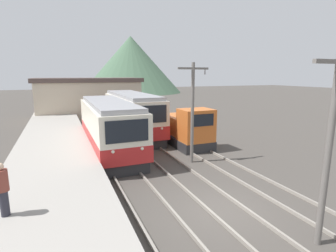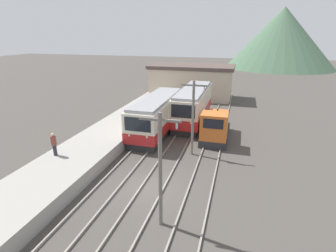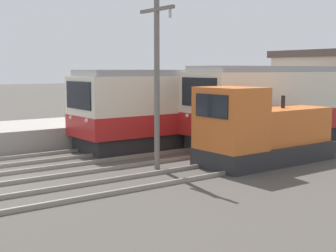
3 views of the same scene
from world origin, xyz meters
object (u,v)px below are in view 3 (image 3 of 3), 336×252
commuter_train_center (280,108)px  commuter_train_left (176,110)px  catenary_mast_mid (157,77)px  shunting_locomotive (261,132)px

commuter_train_center → commuter_train_left: bearing=-122.6°
commuter_train_left → catenary_mast_mid: (4.31, -4.15, 1.67)m
commuter_train_center → shunting_locomotive: size_ratio=1.84×
commuter_train_left → catenary_mast_mid: bearing=-43.9°
commuter_train_left → shunting_locomotive: bearing=-2.6°
catenary_mast_mid → shunting_locomotive: bearing=69.0°
shunting_locomotive → commuter_train_left: bearing=177.4°
commuter_train_left → shunting_locomotive: commuter_train_left is taller
commuter_train_left → catenary_mast_mid: 6.21m
catenary_mast_mid → commuter_train_center: bearing=100.0°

